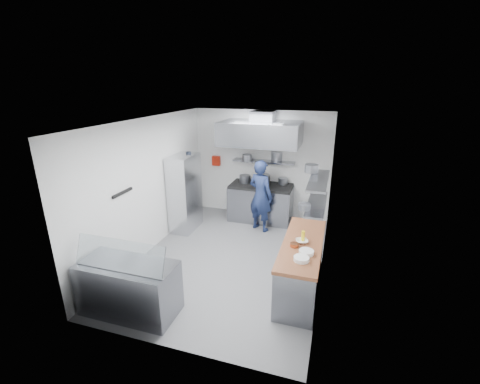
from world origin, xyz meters
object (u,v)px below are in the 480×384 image
(gas_range, at_px, (261,203))
(wire_rack, at_px, (185,193))
(display_case, at_px, (129,288))
(chef, at_px, (261,196))

(gas_range, height_order, wire_rack, wire_rack)
(wire_rack, distance_m, display_case, 3.13)
(gas_range, relative_size, wire_rack, 0.86)
(chef, xyz_separation_m, display_case, (-1.23, -3.52, -0.45))
(chef, distance_m, display_case, 3.76)
(chef, height_order, display_case, chef)
(chef, relative_size, display_case, 1.17)
(display_case, bearing_deg, wire_rack, 99.87)
(wire_rack, height_order, display_case, wire_rack)
(chef, distance_m, wire_rack, 1.82)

